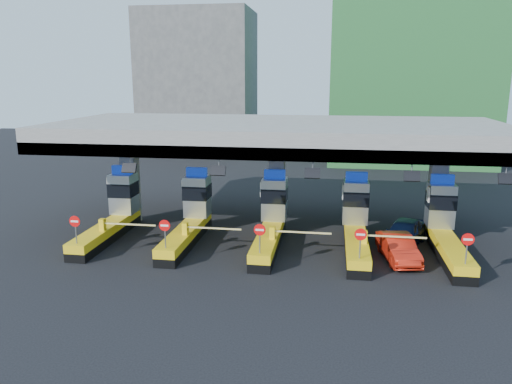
# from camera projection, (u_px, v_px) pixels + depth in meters

# --- Properties ---
(ground) EXTENTS (120.00, 120.00, 0.00)m
(ground) POSITION_uv_depth(u_px,v_px,m) (271.00, 243.00, 30.11)
(ground) COLOR black
(ground) RESTS_ON ground
(toll_canopy) EXTENTS (28.00, 12.09, 7.00)m
(toll_canopy) POSITION_uv_depth(u_px,v_px,m) (277.00, 136.00, 31.49)
(toll_canopy) COLOR slate
(toll_canopy) RESTS_ON ground
(toll_lane_far_left) EXTENTS (4.43, 8.00, 4.16)m
(toll_lane_far_left) POSITION_uv_depth(u_px,v_px,m) (115.00, 213.00, 31.54)
(toll_lane_far_left) COLOR black
(toll_lane_far_left) RESTS_ON ground
(toll_lane_left) EXTENTS (4.43, 8.00, 4.16)m
(toll_lane_left) POSITION_uv_depth(u_px,v_px,m) (191.00, 216.00, 30.80)
(toll_lane_left) COLOR black
(toll_lane_left) RESTS_ON ground
(toll_lane_center) EXTENTS (4.43, 8.00, 4.16)m
(toll_lane_center) POSITION_uv_depth(u_px,v_px,m) (272.00, 219.00, 30.06)
(toll_lane_center) COLOR black
(toll_lane_center) RESTS_ON ground
(toll_lane_right) EXTENTS (4.43, 8.00, 4.16)m
(toll_lane_right) POSITION_uv_depth(u_px,v_px,m) (356.00, 223.00, 29.32)
(toll_lane_right) COLOR black
(toll_lane_right) RESTS_ON ground
(toll_lane_far_right) EXTENTS (4.43, 8.00, 4.16)m
(toll_lane_far_right) POSITION_uv_depth(u_px,v_px,m) (444.00, 227.00, 28.58)
(toll_lane_far_right) COLOR black
(toll_lane_far_right) RESTS_ON ground
(bg_building_scaffold) EXTENTS (18.00, 12.00, 28.00)m
(bg_building_scaffold) POSITION_uv_depth(u_px,v_px,m) (413.00, 38.00, 55.98)
(bg_building_scaffold) COLOR #1E5926
(bg_building_scaffold) RESTS_ON ground
(bg_building_concrete) EXTENTS (14.00, 10.00, 18.00)m
(bg_building_concrete) POSITION_uv_depth(u_px,v_px,m) (199.00, 83.00, 64.81)
(bg_building_concrete) COLOR #4C4C49
(bg_building_concrete) RESTS_ON ground
(van) EXTENTS (3.42, 5.00, 1.58)m
(van) POSITION_uv_depth(u_px,v_px,m) (404.00, 233.00, 29.40)
(van) COLOR black
(van) RESTS_ON ground
(red_car) EXTENTS (2.17, 4.46, 1.41)m
(red_car) POSITION_uv_depth(u_px,v_px,m) (398.00, 248.00, 27.11)
(red_car) COLOR red
(red_car) RESTS_ON ground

